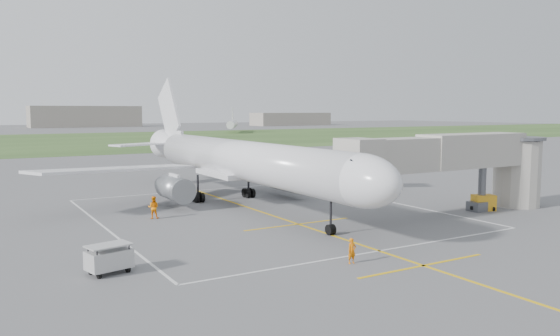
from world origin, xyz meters
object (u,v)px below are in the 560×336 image
jet_bridge (466,161)px  ramp_worker_wing (153,207)px  baggage_cart (109,259)px  ramp_worker_nose (352,251)px  airliner (240,161)px  gpu_unit (484,203)px

jet_bridge → ramp_worker_wing: size_ratio=12.02×
baggage_cart → ramp_worker_nose: 14.30m
airliner → ramp_worker_wing: (-9.49, -2.37, -3.42)m
airliner → ramp_worker_nose: airliner is taller
gpu_unit → baggage_cart: 34.92m
jet_bridge → ramp_worker_nose: 21.08m
ramp_worker_nose → ramp_worker_wing: size_ratio=0.80×
ramp_worker_wing → jet_bridge: bearing=-177.8°
airliner → baggage_cart: 23.84m
jet_bridge → ramp_worker_wing: jet_bridge is taller
ramp_worker_nose → ramp_worker_wing: (-6.08, 19.79, 0.19)m
airliner → jet_bridge: 21.22m
baggage_cart → gpu_unit: bearing=-8.9°
gpu_unit → airliner: bearing=163.2°
gpu_unit → ramp_worker_nose: ramp_worker_nose is taller
ramp_worker_nose → ramp_worker_wing: ramp_worker_wing is taller
gpu_unit → ramp_worker_wing: bearing=178.0°
gpu_unit → ramp_worker_wing: (-27.70, 11.95, 0.25)m
jet_bridge → gpu_unit: bearing=-1.7°
gpu_unit → ramp_worker_wing: size_ratio=1.18×
baggage_cart → ramp_worker_wing: (7.14, 14.34, 0.11)m
airliner → jet_bridge: size_ratio=2.00×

